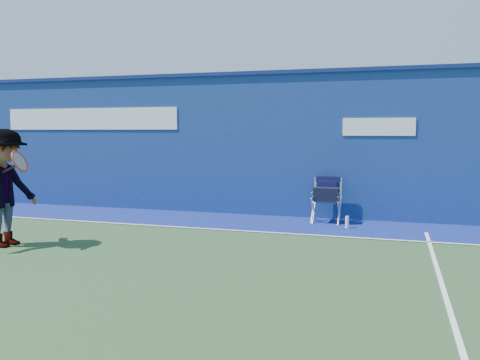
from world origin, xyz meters
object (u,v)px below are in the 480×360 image
(directors_chair_left, at_px, (327,206))
(tennis_player, at_px, (5,188))
(water_bottle, at_px, (347,222))
(directors_chair_right, at_px, (326,208))

(directors_chair_left, relative_size, tennis_player, 0.45)
(directors_chair_left, distance_m, water_bottle, 0.66)
(directors_chair_left, bearing_deg, tennis_player, -142.94)
(directors_chair_left, bearing_deg, directors_chair_right, 98.61)
(tennis_player, bearing_deg, directors_chair_left, 37.06)
(directors_chair_left, relative_size, water_bottle, 3.52)
(directors_chair_right, xyz_separation_m, tennis_player, (-4.58, -3.60, 0.65))
(water_bottle, distance_m, tennis_player, 5.94)
(water_bottle, height_order, tennis_player, tennis_player)
(water_bottle, xyz_separation_m, tennis_player, (-5.04, -3.03, 0.81))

